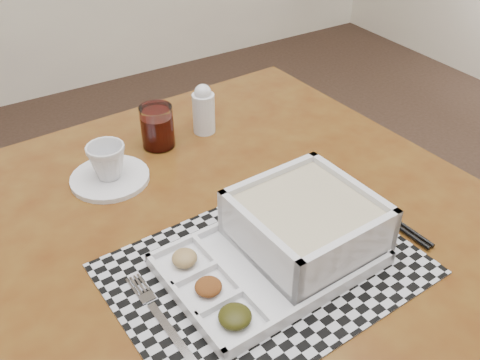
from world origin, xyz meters
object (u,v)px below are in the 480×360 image
serving_tray (297,233)px  creamer_bottle (204,109)px  dining_table (227,254)px  juice_glass (157,128)px  cup (107,161)px

serving_tray → creamer_bottle: bearing=81.8°
serving_tray → creamer_bottle: size_ratio=3.06×
dining_table → serving_tray: size_ratio=2.90×
serving_tray → juice_glass: (-0.05, 0.41, 0.00)m
cup → juice_glass: 0.15m
serving_tray → juice_glass: serving_tray is taller
cup → creamer_bottle: size_ratio=0.65×
cup → serving_tray: bearing=-85.1°
dining_table → cup: cup is taller
cup → creamer_bottle: (0.24, 0.07, 0.01)m
cup → creamer_bottle: creamer_bottle is taller
dining_table → serving_tray: bearing=-63.9°
cup → creamer_bottle: 0.25m
juice_glass → cup: bearing=-153.7°
juice_glass → creamer_bottle: size_ratio=0.80×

